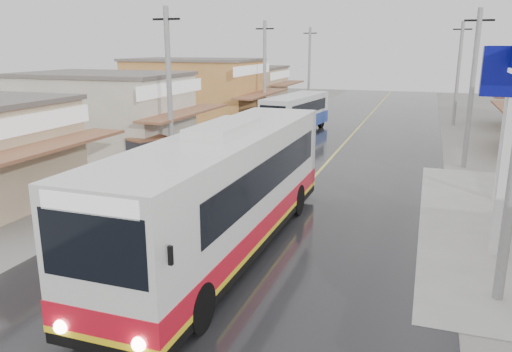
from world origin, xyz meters
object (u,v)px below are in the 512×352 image
(tyre_stack, at_px, (161,183))
(coach_bus, at_px, (227,191))
(second_bus, at_px, (296,113))
(tricycle_near, at_px, (148,151))
(cyclist, at_px, (219,178))

(tyre_stack, bearing_deg, coach_bus, -45.48)
(coach_bus, relative_size, tyre_stack, 16.41)
(coach_bus, distance_m, tyre_stack, 8.08)
(second_bus, distance_m, tyre_stack, 16.28)
(second_bus, relative_size, tyre_stack, 10.68)
(coach_bus, xyz_separation_m, tricycle_near, (-7.91, 8.63, -1.00))
(coach_bus, bearing_deg, second_bus, 99.54)
(coach_bus, xyz_separation_m, tyre_stack, (-5.54, 5.63, -1.73))
(cyclist, bearing_deg, coach_bus, -73.26)
(tricycle_near, bearing_deg, cyclist, -6.26)
(cyclist, xyz_separation_m, tyre_stack, (-2.94, 0.15, -0.50))
(cyclist, height_order, tricycle_near, cyclist)
(cyclist, relative_size, tricycle_near, 0.85)
(coach_bus, xyz_separation_m, cyclist, (-2.60, 5.48, -1.23))
(tricycle_near, bearing_deg, second_bus, 95.60)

